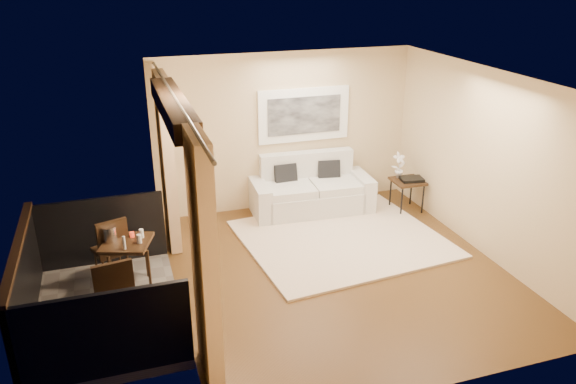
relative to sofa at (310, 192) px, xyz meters
name	(u,v)px	position (x,y,z in m)	size (l,w,h in m)	color
floor	(339,270)	(-0.33, -2.09, -0.35)	(5.00, 5.00, 0.00)	brown
room_shell	(173,106)	(-2.46, -2.09, 2.17)	(5.00, 6.40, 5.00)	white
balcony	(92,300)	(-3.64, -2.09, -0.17)	(1.81, 2.60, 1.17)	#605B56
curtains	(182,202)	(-2.44, -2.09, 0.99)	(0.16, 4.80, 2.64)	#DAB486
artwork	(304,115)	(0.00, 0.37, 1.27)	(1.62, 0.07, 0.92)	white
rug	(342,239)	(0.08, -1.23, -0.33)	(2.96, 2.58, 0.04)	beige
sofa	(310,192)	(0.00, 0.00, 0.00)	(2.09, 0.99, 0.99)	silver
side_table	(408,183)	(1.60, -0.51, 0.15)	(0.52, 0.52, 0.56)	#331F11
tray	(412,179)	(1.65, -0.54, 0.24)	(0.38, 0.28, 0.05)	black
orchid	(399,165)	(1.50, -0.35, 0.44)	(0.24, 0.16, 0.46)	white
bistro_table	(127,247)	(-3.15, -1.66, 0.26)	(0.75, 0.75, 0.69)	#331F11
balcony_chair_far	(112,246)	(-3.34, -1.44, 0.20)	(0.51, 0.52, 0.95)	#331F11
balcony_chair_near	(118,301)	(-3.31, -2.88, 0.24)	(0.50, 0.51, 1.01)	#331F11
ice_bucket	(110,234)	(-3.34, -1.57, 0.44)	(0.18, 0.18, 0.20)	white
candle	(132,235)	(-3.06, -1.56, 0.38)	(0.06, 0.06, 0.07)	red
vase	(124,243)	(-3.17, -1.88, 0.43)	(0.04, 0.04, 0.18)	white
glass_a	(139,239)	(-2.98, -1.76, 0.40)	(0.06, 0.06, 0.12)	white
glass_b	(141,233)	(-2.95, -1.61, 0.40)	(0.06, 0.06, 0.12)	white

